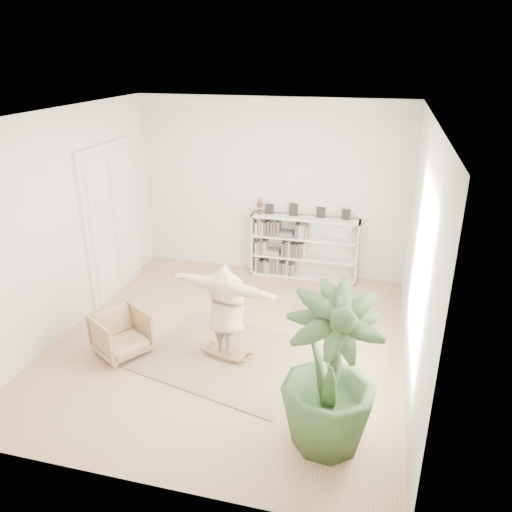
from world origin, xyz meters
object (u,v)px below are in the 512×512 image
Objects in this scene: bookshelf at (304,248)px; rocker_board at (227,353)px; person at (226,307)px; armchair at (121,334)px; houseplant at (330,372)px.

bookshelf is 3.36m from rocker_board.
bookshelf is at bearing -87.66° from person.
armchair is at bearing -156.28° from rocker_board.
houseplant reaches higher than armchair.
rocker_board is 0.80m from person.
rocker_board is at bearing -101.13° from bookshelf.
armchair is 0.38× the size of houseplant.
houseplant reaches higher than person.
person is at bearing -47.47° from armchair.
person is (1.63, 0.29, 0.53)m from armchair.
person is at bearing -101.13° from bookshelf.
rocker_board is at bearing 126.09° from person.
houseplant is at bearing -77.31° from bookshelf.
bookshelf is at bearing 102.69° from houseplant.
rocker_board is (-0.64, -3.25, -0.56)m from bookshelf.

